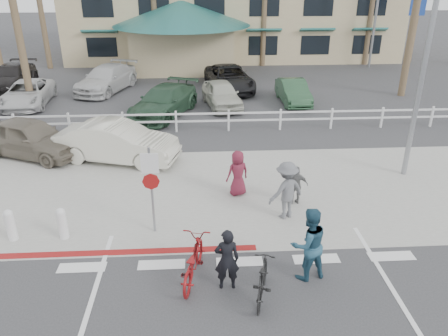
{
  "coord_description": "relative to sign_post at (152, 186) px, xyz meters",
  "views": [
    {
      "loc": [
        -0.95,
        -8.54,
        6.92
      ],
      "look_at": [
        -0.25,
        3.17,
        1.5
      ],
      "focal_mm": 35.0,
      "sensor_mm": 36.0,
      "label": 1
    }
  ],
  "objects": [
    {
      "name": "lot_car_4",
      "position": [
        -4.21,
        15.88,
        -0.7
      ],
      "size": [
        3.67,
        5.59,
        1.5
      ],
      "primitive_type": "imported",
      "rotation": [
        0.0,
        0.0,
        -0.33
      ],
      "color": "silver",
      "rests_on": "ground"
    },
    {
      "name": "lot_car_5",
      "position": [
        3.24,
        15.65,
        -0.72
      ],
      "size": [
        3.11,
        5.56,
        1.47
      ],
      "primitive_type": "imported",
      "rotation": [
        0.0,
        0.0,
        0.13
      ],
      "color": "black",
      "rests_on": "ground"
    },
    {
      "name": "lot_car_2",
      "position": [
        2.59,
        12.17,
        -0.76
      ],
      "size": [
        2.34,
        4.29,
        1.38
      ],
      "primitive_type": "imported",
      "rotation": [
        0.0,
        0.0,
        0.18
      ],
      "color": "beige",
      "rests_on": "ground"
    },
    {
      "name": "lot_car_0",
      "position": [
        -7.94,
        13.05,
        -0.79
      ],
      "size": [
        2.51,
        4.89,
        1.32
      ],
      "primitive_type": "imported",
      "rotation": [
        0.0,
        0.0,
        0.07
      ],
      "color": "silver",
      "rests_on": "ground"
    },
    {
      "name": "pedestrian_b",
      "position": [
        2.57,
        2.1,
        -0.68
      ],
      "size": [
        0.88,
        0.73,
        1.55
      ],
      "primitive_type": "imported",
      "rotation": [
        0.0,
        0.0,
        3.51
      ],
      "color": "maroon",
      "rests_on": "ground"
    },
    {
      "name": "bollard_0",
      "position": [
        -2.5,
        -0.2,
        -0.97
      ],
      "size": [
        0.26,
        0.26,
        0.95
      ],
      "primitive_type": null,
      "color": "silver",
      "rests_on": "ground"
    },
    {
      "name": "rider_black",
      "position": [
        3.87,
        -2.25,
        -0.51
      ],
      "size": [
        1.08,
        0.94,
        1.89
      ],
      "primitive_type": "imported",
      "rotation": [
        0.0,
        0.0,
        3.42
      ],
      "color": "navy",
      "rests_on": "ground"
    },
    {
      "name": "streetlight_0",
      "position": [
        8.8,
        3.3,
        3.05
      ],
      "size": [
        0.6,
        2.0,
        9.0
      ],
      "primitive_type": null,
      "color": "gray",
      "rests_on": "ground"
    },
    {
      "name": "parking_lot",
      "position": [
        2.3,
        15.8,
        -1.45
      ],
      "size": [
        50.0,
        16.0,
        0.01
      ],
      "primitive_type": "cube",
      "color": "#333335",
      "rests_on": "ground"
    },
    {
      "name": "info_sign",
      "position": [
        16.3,
        19.8,
        1.35
      ],
      "size": [
        1.2,
        0.16,
        5.6
      ],
      "primitive_type": null,
      "color": "navy",
      "rests_on": "ground"
    },
    {
      "name": "ground",
      "position": [
        2.3,
        -2.2,
        -1.45
      ],
      "size": [
        140.0,
        140.0,
        0.0
      ],
      "primitive_type": "plane",
      "color": "#333335"
    },
    {
      "name": "rider_red",
      "position": [
        1.91,
        -2.53,
        -0.66
      ],
      "size": [
        0.59,
        0.39,
        1.59
      ],
      "primitive_type": "imported",
      "rotation": [
        0.0,
        0.0,
        3.16
      ],
      "color": "black",
      "rests_on": "ground"
    },
    {
      "name": "curb_red",
      "position": [
        -0.7,
        -1.0,
        -1.44
      ],
      "size": [
        7.0,
        0.25,
        0.02
      ],
      "primitive_type": "cube",
      "color": "maroon",
      "rests_on": "ground"
    },
    {
      "name": "car_white_sedan",
      "position": [
        -1.82,
        5.16,
        -0.68
      ],
      "size": [
        4.96,
        2.85,
        1.55
      ],
      "primitive_type": "imported",
      "rotation": [
        0.0,
        0.0,
        1.29
      ],
      "color": "beige",
      "rests_on": "ground"
    },
    {
      "name": "lot_car_1",
      "position": [
        -0.41,
        10.82,
        -0.72
      ],
      "size": [
        3.87,
        5.43,
        1.46
      ],
      "primitive_type": "imported",
      "rotation": [
        0.0,
        0.0,
        -0.41
      ],
      "color": "#2B4C36",
      "rests_on": "ground"
    },
    {
      "name": "lot_car_6",
      "position": [
        -10.25,
        16.99,
        -0.74
      ],
      "size": [
        2.09,
        4.96,
        1.43
      ],
      "primitive_type": "imported",
      "rotation": [
        0.0,
        0.0,
        -0.02
      ],
      "color": "black",
      "rests_on": "ground"
    },
    {
      "name": "lot_car_3",
      "position": [
        6.58,
        12.66,
        -0.81
      ],
      "size": [
        1.45,
        3.91,
        1.28
      ],
      "primitive_type": "imported",
      "rotation": [
        0.0,
        0.0,
        0.02
      ],
      "color": "#284C30",
      "rests_on": "ground"
    },
    {
      "name": "sign_post",
      "position": [
        0.0,
        0.0,
        0.0
      ],
      "size": [
        0.5,
        0.1,
        2.9
      ],
      "primitive_type": null,
      "color": "gray",
      "rests_on": "ground"
    },
    {
      "name": "sidewalk_plaza",
      "position": [
        2.3,
        2.3,
        -1.44
      ],
      "size": [
        22.0,
        7.0,
        0.01
      ],
      "primitive_type": "cube",
      "color": "gray",
      "rests_on": "ground"
    },
    {
      "name": "pedestrian_a",
      "position": [
        3.88,
        0.57,
        -0.55
      ],
      "size": [
        1.34,
        1.12,
        1.81
      ],
      "primitive_type": "imported",
      "rotation": [
        0.0,
        0.0,
        3.61
      ],
      "color": "slate",
      "rests_on": "ground"
    },
    {
      "name": "bike_red",
      "position": [
        1.11,
        -2.16,
        -0.93
      ],
      "size": [
        1.08,
        2.06,
        1.03
      ],
      "primitive_type": "imported",
      "rotation": [
        0.0,
        0.0,
        2.93
      ],
      "color": "maroon",
      "rests_on": "ground"
    },
    {
      "name": "pedestrian_child",
      "position": [
        4.36,
        1.36,
        -0.8
      ],
      "size": [
        0.78,
        0.37,
        1.29
      ],
      "primitive_type": "imported",
      "rotation": [
        0.0,
        0.0,
        3.21
      ],
      "color": "slate",
      "rests_on": "ground"
    },
    {
      "name": "car_red_compact",
      "position": [
        -5.38,
        5.89,
        -0.69
      ],
      "size": [
        4.82,
        3.47,
        1.52
      ],
      "primitive_type": "imported",
      "rotation": [
        0.0,
        0.0,
        1.15
      ],
      "color": "#6D6455",
      "rests_on": "ground"
    },
    {
      "name": "streetlight_1",
      "position": [
        14.3,
        21.8,
        3.3
      ],
      "size": [
        0.6,
        2.0,
        9.5
      ],
      "primitive_type": null,
      "color": "gray",
      "rests_on": "ground"
    },
    {
      "name": "cross_street",
      "position": [
        2.3,
        6.3,
        -1.45
      ],
      "size": [
        40.0,
        5.0,
        0.01
      ],
      "primitive_type": "cube",
      "color": "#333335",
      "rests_on": "ground"
    },
    {
      "name": "bike_black",
      "position": [
        2.69,
        -2.94,
        -0.96
      ],
      "size": [
        0.88,
        1.7,
        0.98
      ],
      "primitive_type": "imported",
      "rotation": [
        0.0,
        0.0,
        2.87
      ],
      "color": "black",
      "rests_on": "ground"
    },
    {
      "name": "rail_fence",
      "position": [
        2.8,
        8.3,
        -0.95
      ],
      "size": [
        29.4,
        0.16,
        1.0
      ],
      "primitive_type": null,
      "color": "silver",
      "rests_on": "ground"
    },
    {
      "name": "bollard_1",
      "position": [
        -3.9,
        -0.2,
        -0.97
      ],
      "size": [
        0.26,
        0.26,
        0.95
      ],
      "primitive_type": null,
      "color": "silver",
      "rests_on": "ground"
    }
  ]
}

